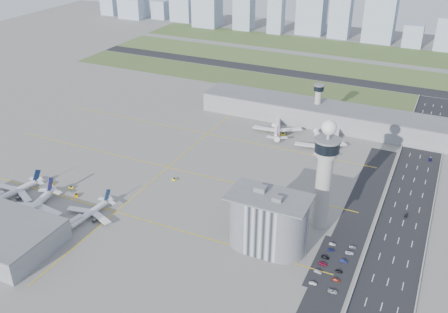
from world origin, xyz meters
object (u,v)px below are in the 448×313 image
at_px(airplane_near_b, 31,204).
at_px(tug_4, 283,134).
at_px(car_lot_6, 333,291).
at_px(tug_3, 174,179).
at_px(airplane_far_a, 278,124).
at_px(car_lot_0, 313,283).
at_px(jet_bridge_near_2, 62,231).
at_px(jet_bridge_far_1, 337,131).
at_px(car_hw_4, 420,124).
at_px(secondary_tower, 318,100).
at_px(car_lot_7, 336,280).
at_px(car_lot_9, 344,261).
at_px(jet_bridge_near_1, 21,217).
at_px(car_lot_5, 332,244).
at_px(car_lot_8, 339,271).
at_px(car_lot_2, 323,264).
at_px(car_lot_10, 350,253).
at_px(tug_1, 71,187).
at_px(car_lot_4, 331,250).
at_px(car_hw_2, 430,159).
at_px(car_lot_1, 318,272).
at_px(tug_2, 76,195).
at_px(tug_5, 334,156).
at_px(airplane_far_b, 321,140).
at_px(tug_0, 52,183).
at_px(admin_building, 268,222).
at_px(airplane_near_a, 13,189).
at_px(control_tower, 325,171).
at_px(car_lot_11, 353,247).
at_px(car_lot_3, 325,257).
at_px(car_hw_1, 406,215).
at_px(airplane_near_c, 88,211).
at_px(jet_bridge_far_0, 277,120).

bearing_deg(airplane_near_b, tug_4, 140.68).
bearing_deg(car_lot_6, tug_3, 63.16).
distance_m(airplane_far_a, car_lot_0, 175.12).
relative_size(jet_bridge_near_2, jet_bridge_far_1, 1.00).
bearing_deg(car_hw_4, secondary_tower, -158.46).
bearing_deg(car_lot_7, secondary_tower, 15.27).
bearing_deg(jet_bridge_far_1, car_lot_9, 4.96).
distance_m(jet_bridge_near_1, car_lot_0, 166.89).
height_order(jet_bridge_near_1, car_lot_5, jet_bridge_near_1).
xyz_separation_m(car_lot_8, car_lot_9, (0.33, 8.66, 0.03)).
bearing_deg(car_lot_2, car_lot_10, -28.05).
bearing_deg(airplane_far_a, car_lot_2, -170.97).
bearing_deg(tug_1, car_lot_4, -117.26).
bearing_deg(car_hw_2, tug_1, -149.36).
bearing_deg(car_lot_10, car_lot_1, 144.48).
bearing_deg(airplane_near_b, car_lot_9, 92.25).
height_order(jet_bridge_near_1, tug_2, jet_bridge_near_1).
bearing_deg(car_lot_8, tug_5, 16.10).
xyz_separation_m(airplane_far_b, tug_0, (-142.17, -125.83, -5.45)).
bearing_deg(car_lot_1, tug_0, 94.67).
relative_size(car_lot_0, car_lot_2, 0.93).
relative_size(jet_bridge_far_1, car_lot_10, 3.20).
bearing_deg(airplane_far_b, airplane_near_b, 116.29).
bearing_deg(car_lot_5, admin_building, 107.17).
distance_m(airplane_near_a, car_lot_6, 199.76).
relative_size(car_lot_2, car_lot_7, 1.02).
distance_m(jet_bridge_near_1, tug_2, 36.39).
bearing_deg(jet_bridge_near_1, control_tower, -56.00).
xyz_separation_m(airplane_near_b, car_hw_4, (192.06, 231.63, -5.82)).
height_order(jet_bridge_far_1, car_lot_8, jet_bridge_far_1).
distance_m(jet_bridge_near_2, car_lot_6, 146.84).
bearing_deg(car_lot_8, car_lot_7, -176.24).
relative_size(jet_bridge_near_2, car_hw_4, 4.32).
xyz_separation_m(car_lot_1, car_lot_11, (11.36, 26.93, -0.08)).
bearing_deg(car_lot_3, tug_4, 33.49).
height_order(admin_building, jet_bridge_far_1, admin_building).
relative_size(secondary_tower, tug_1, 10.63).
xyz_separation_m(tug_4, car_lot_9, (77.83, -130.93, -0.38)).
bearing_deg(tug_3, car_lot_9, -86.04).
bearing_deg(car_lot_9, tug_3, 74.12).
distance_m(tug_1, tug_5, 180.68).
distance_m(tug_4, car_lot_5, 138.11).
xyz_separation_m(tug_2, tug_3, (44.92, 42.93, -0.13)).
bearing_deg(car_hw_1, tug_1, -159.31).
xyz_separation_m(airplane_far_b, jet_bridge_near_2, (-99.11, -165.29, -3.50)).
height_order(airplane_near_c, car_lot_0, airplane_near_c).
xyz_separation_m(car_lot_1, car_hw_1, (32.98, 69.40, 0.02)).
distance_m(admin_building, tug_3, 89.55).
height_order(secondary_tower, car_hw_1, secondary_tower).
height_order(jet_bridge_far_0, car_lot_0, jet_bridge_far_0).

